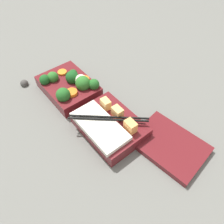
% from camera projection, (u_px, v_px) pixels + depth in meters
% --- Properties ---
extents(ground_plane, '(3.00, 3.00, 0.00)m').
position_uv_depth(ground_plane, '(89.00, 109.00, 0.63)').
color(ground_plane, slate).
extents(bento_tray_vegetable, '(0.18, 0.13, 0.07)m').
position_uv_depth(bento_tray_vegetable, '(70.00, 86.00, 0.65)').
color(bento_tray_vegetable, maroon).
rests_on(bento_tray_vegetable, ground_plane).
extents(bento_tray_rice, '(0.18, 0.16, 0.07)m').
position_uv_depth(bento_tray_rice, '(108.00, 126.00, 0.56)').
color(bento_tray_rice, maroon).
rests_on(bento_tray_rice, ground_plane).
extents(bento_lid, '(0.19, 0.15, 0.02)m').
position_uv_depth(bento_lid, '(169.00, 145.00, 0.54)').
color(bento_lid, maroon).
rests_on(bento_lid, ground_plane).
extents(pebble_2, '(0.02, 0.02, 0.02)m').
position_uv_depth(pebble_2, '(24.00, 83.00, 0.69)').
color(pebble_2, '#474442').
rests_on(pebble_2, ground_plane).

